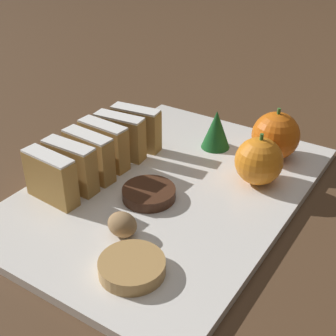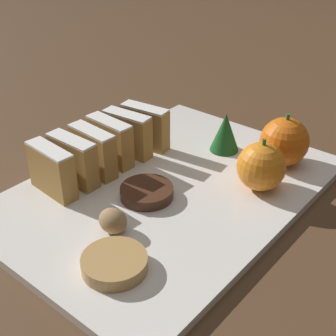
% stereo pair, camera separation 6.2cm
% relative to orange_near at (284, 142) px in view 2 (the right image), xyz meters
% --- Properties ---
extents(ground_plane, '(6.00, 6.00, 0.00)m').
position_rel_orange_near_xyz_m(ground_plane, '(-0.09, -0.16, -0.05)').
color(ground_plane, '#513823').
extents(serving_platter, '(0.32, 0.46, 0.01)m').
position_rel_orange_near_xyz_m(serving_platter, '(-0.09, -0.16, -0.04)').
color(serving_platter, white).
rests_on(serving_platter, ground_plane).
extents(stollen_slice_front, '(0.08, 0.03, 0.07)m').
position_rel_orange_near_xyz_m(stollen_slice_front, '(-0.20, -0.26, -0.00)').
color(stollen_slice_front, '#B28442').
rests_on(stollen_slice_front, serving_platter).
extents(stollen_slice_second, '(0.08, 0.02, 0.07)m').
position_rel_orange_near_xyz_m(stollen_slice_second, '(-0.19, -0.23, -0.00)').
color(stollen_slice_second, '#B28442').
rests_on(stollen_slice_second, serving_platter).
extents(stollen_slice_third, '(0.08, 0.03, 0.07)m').
position_rel_orange_near_xyz_m(stollen_slice_third, '(-0.19, -0.19, -0.00)').
color(stollen_slice_third, '#B28442').
rests_on(stollen_slice_third, serving_platter).
extents(stollen_slice_fourth, '(0.08, 0.03, 0.07)m').
position_rel_orange_near_xyz_m(stollen_slice_fourth, '(-0.20, -0.16, -0.00)').
color(stollen_slice_fourth, '#B28442').
rests_on(stollen_slice_fourth, serving_platter).
extents(stollen_slice_fifth, '(0.08, 0.03, 0.07)m').
position_rel_orange_near_xyz_m(stollen_slice_fifth, '(-0.19, -0.12, -0.00)').
color(stollen_slice_fifth, '#B28442').
rests_on(stollen_slice_fifth, serving_platter).
extents(stollen_slice_sixth, '(0.08, 0.03, 0.07)m').
position_rel_orange_near_xyz_m(stollen_slice_sixth, '(-0.19, -0.09, -0.00)').
color(stollen_slice_sixth, '#B28442').
rests_on(stollen_slice_sixth, serving_platter).
extents(orange_near, '(0.07, 0.07, 0.08)m').
position_rel_orange_near_xyz_m(orange_near, '(0.00, 0.00, 0.00)').
color(orange_near, orange).
rests_on(orange_near, serving_platter).
extents(orange_far, '(0.07, 0.07, 0.07)m').
position_rel_orange_near_xyz_m(orange_far, '(0.01, -0.08, -0.00)').
color(orange_far, orange).
rests_on(orange_far, serving_platter).
extents(walnut, '(0.04, 0.03, 0.03)m').
position_rel_orange_near_xyz_m(walnut, '(-0.08, -0.27, -0.02)').
color(walnut, '#9E7A51').
rests_on(walnut, serving_platter).
extents(chocolate_cookie, '(0.07, 0.07, 0.01)m').
position_rel_orange_near_xyz_m(chocolate_cookie, '(-0.09, -0.19, -0.03)').
color(chocolate_cookie, '#472819').
rests_on(chocolate_cookie, serving_platter).
extents(gingerbread_cookie, '(0.07, 0.07, 0.02)m').
position_rel_orange_near_xyz_m(gingerbread_cookie, '(-0.03, -0.31, -0.03)').
color(gingerbread_cookie, tan).
rests_on(gingerbread_cookie, serving_platter).
extents(evergreen_sprig, '(0.04, 0.04, 0.06)m').
position_rel_orange_near_xyz_m(evergreen_sprig, '(-0.08, -0.02, -0.00)').
color(evergreen_sprig, '#195623').
rests_on(evergreen_sprig, serving_platter).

